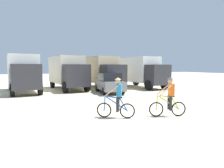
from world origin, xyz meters
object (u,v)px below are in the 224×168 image
box_truck_cream_rv (67,71)px  box_truck_avon_van (140,71)px  cyclist_cowboy_hat (169,98)px  box_truck_white_box (23,71)px  box_truck_tan_camper (100,71)px  cyclist_orange_shirt (117,99)px  sedan_parked (109,83)px

box_truck_cream_rv → box_truck_avon_van: size_ratio=1.00×
box_truck_avon_van → cyclist_cowboy_hat: size_ratio=3.80×
box_truck_cream_rv → box_truck_avon_van: 7.94m
box_truck_white_box → cyclist_cowboy_hat: box_truck_white_box is taller
box_truck_tan_camper → cyclist_orange_shirt: box_truck_tan_camper is taller
cyclist_orange_shirt → cyclist_cowboy_hat: size_ratio=1.00×
box_truck_cream_rv → box_truck_tan_camper: same height
cyclist_cowboy_hat → box_truck_tan_camper: bearing=83.4°
box_truck_white_box → cyclist_orange_shirt: bearing=-72.2°
box_truck_avon_van → sedan_parked: bearing=-149.5°
box_truck_avon_van → cyclist_orange_shirt: 13.72m
box_truck_tan_camper → sedan_parked: 4.35m
box_truck_white_box → cyclist_orange_shirt: box_truck_white_box is taller
cyclist_orange_shirt → box_truck_white_box: bearing=107.8°
sedan_parked → box_truck_white_box: bearing=151.0°
sedan_parked → cyclist_orange_shirt: size_ratio=2.41×
cyclist_cowboy_hat → sedan_parked: bearing=85.0°
box_truck_cream_rv → cyclist_orange_shirt: box_truck_cream_rv is taller
box_truck_tan_camper → cyclist_cowboy_hat: size_ratio=3.82×
sedan_parked → cyclist_cowboy_hat: cyclist_cowboy_hat is taller
box_truck_cream_rv → sedan_parked: size_ratio=1.58×
box_truck_cream_rv → box_truck_white_box: bearing=-172.3°
box_truck_avon_van → sedan_parked: 5.94m
box_truck_tan_camper → sedan_parked: bearing=-99.9°
box_truck_tan_camper → cyclist_orange_shirt: size_ratio=3.82×
cyclist_cowboy_hat → box_truck_cream_rv: bearing=98.7°
box_truck_cream_rv → cyclist_orange_shirt: bearing=-91.4°
box_truck_avon_van → cyclist_orange_shirt: size_ratio=3.80×
box_truck_white_box → box_truck_tan_camper: (7.61, 0.36, 0.00)m
box_truck_tan_camper → box_truck_avon_van: (4.32, -1.20, 0.00)m
sedan_parked → box_truck_tan_camper: bearing=80.1°
box_truck_avon_van → cyclist_cowboy_hat: 13.13m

